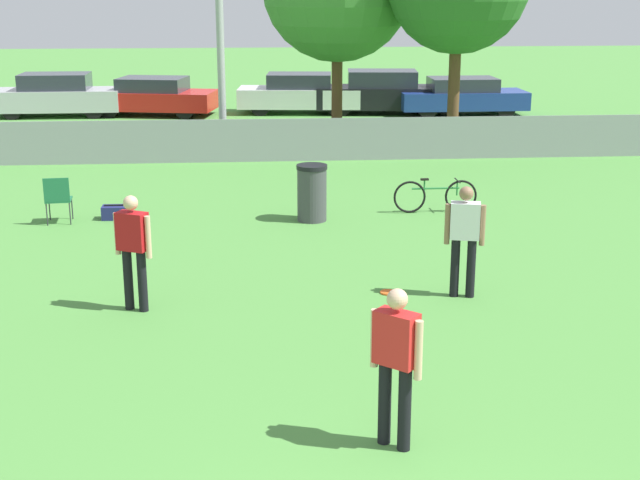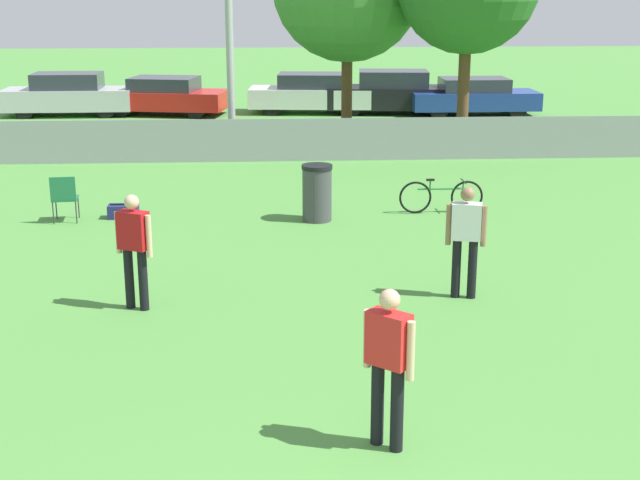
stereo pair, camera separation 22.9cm
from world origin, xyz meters
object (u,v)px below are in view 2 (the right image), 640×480
Objects in this scene: gear_bag_sideline at (123,211)px; trash_bin at (317,193)px; frisbee_disc at (389,293)px; parked_car_blue at (474,97)px; player_receiver_white at (466,234)px; player_defender_red at (388,357)px; parked_car_red at (165,96)px; parked_car_silver at (69,95)px; parked_car_dark at (393,93)px; player_thrower_red at (134,243)px; folding_chair_sideline at (64,196)px; bicycle_sideline at (441,196)px; parked_car_white at (310,93)px.

trash_bin is at bearing -6.27° from gear_bag_sideline.
frisbee_disc is 0.06× the size of parked_car_blue.
gear_bag_sideline is at bearing 151.90° from player_receiver_white.
trash_bin is at bearing 132.87° from player_defender_red.
player_receiver_white is at bearing -60.13° from parked_car_red.
player_receiver_white is 18.92m from parked_car_blue.
parked_car_blue is (10.68, -0.73, -0.01)m from parked_car_red.
parked_car_silver is at bearing -169.18° from parked_car_red.
parked_car_dark is at bearing 98.13° from player_receiver_white.
frisbee_disc is 19.02m from parked_car_dark.
trash_bin is 0.25× the size of parked_car_blue.
parked_car_dark is at bearing 98.17° from player_thrower_red.
parked_car_dark is 1.08× the size of parked_car_blue.
parked_car_blue reaches higher than folding_chair_sideline.
trash_bin is 16.62m from parked_car_silver.
folding_chair_sideline is 0.21× the size of parked_car_blue.
parked_car_silver is at bearing 129.63° from player_receiver_white.
gear_bag_sideline is 15.89m from parked_car_dark.
parked_car_red is (-6.98, 14.22, 0.31)m from bicycle_sideline.
trash_bin is 0.25× the size of parked_car_silver.
parked_car_red reaches higher than trash_bin.
player_defender_red is 0.38× the size of parked_car_blue.
player_defender_red is 4.63m from frisbee_disc.
folding_chair_sideline reaches higher than bicycle_sideline.
parked_car_blue reaches higher than gear_bag_sideline.
gear_bag_sideline is 0.13× the size of parked_car_blue.
player_thrower_red is 20.24m from parked_car_dark.
folding_chair_sideline reaches higher than gear_bag_sideline.
trash_bin is 15.32m from parked_car_red.
parked_car_silver is 1.00× the size of parked_car_white.
parked_car_white is at bearing 13.16° from parked_car_red.
bicycle_sideline is 0.36× the size of parked_car_dark.
parked_car_silver reaches higher than frisbee_disc.
parked_car_red is 10.71m from parked_car_blue.
parked_car_silver is (-8.62, 18.98, 0.69)m from frisbee_disc.
bicycle_sideline is 0.38× the size of parked_car_white.
player_defender_red is 23.55m from parked_car_dark.
player_receiver_white is 0.98× the size of bicycle_sideline.
gear_bag_sideline is 0.12× the size of parked_car_dark.
parked_car_white reaches higher than bicycle_sideline.
parked_car_white is 5.68m from parked_car_blue.
frisbee_disc is at bearing -62.84° from parked_car_red.
trash_bin is 0.24× the size of parked_car_red.
player_receiver_white is at bearing -67.25° from trash_bin.
bicycle_sideline is (1.67, 4.72, 0.33)m from frisbee_disc.
player_thrower_red reaches higher than trash_bin.
parked_car_blue is at bearing -133.98° from folding_chair_sideline.
parked_car_white is (0.59, 14.80, 0.13)m from trash_bin.
parked_car_red is at bearing 115.72° from bicycle_sideline.
folding_chair_sideline is at bearing -129.03° from parked_car_blue.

